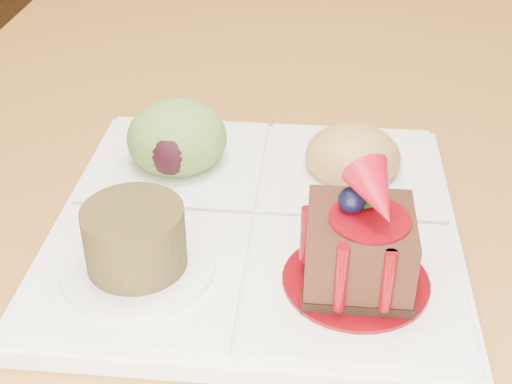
{
  "coord_description": "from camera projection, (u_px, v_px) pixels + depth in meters",
  "views": [
    {
      "loc": [
        -0.13,
        -1.02,
        1.05
      ],
      "look_at": [
        -0.17,
        -0.62,
        0.79
      ],
      "focal_mm": 50.0,
      "sensor_mm": 36.0,
      "label": 1
    }
  ],
  "objects": [
    {
      "name": "ground",
      "position": [
        370.0,
        355.0,
        1.41
      ],
      "size": [
        6.0,
        6.0,
        0.0
      ],
      "primitive_type": "plane",
      "color": "#522B17"
    },
    {
      "name": "sampler_plate",
      "position": [
        253.0,
        205.0,
        0.49
      ],
      "size": [
        0.27,
        0.27,
        0.11
      ],
      "rotation": [
        0.0,
        0.0,
        0.0
      ],
      "color": "silver",
      "rests_on": "dining_table"
    },
    {
      "name": "dining_table",
      "position": [
        412.0,
        23.0,
        1.03
      ],
      "size": [
        1.0,
        1.8,
        0.75
      ],
      "color": "#9B6028",
      "rests_on": "ground"
    }
  ]
}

